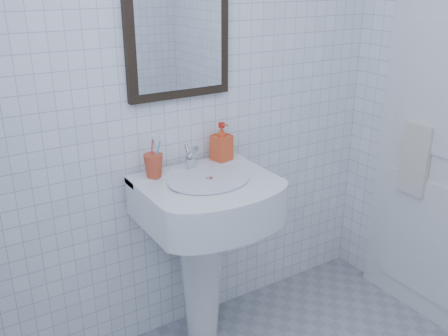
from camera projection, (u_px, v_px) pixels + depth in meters
wall_back at (190, 93)px, 2.33m from camera, size 2.20×0.02×2.50m
washbasin at (203, 234)px, 2.36m from camera, size 0.60×0.44×0.92m
faucet at (191, 159)px, 2.32m from camera, size 0.05×0.11×0.13m
toothbrush_cup at (154, 166)px, 2.23m from camera, size 0.10×0.10×0.10m
soap_dispenser at (222, 142)px, 2.42m from camera, size 0.10×0.10×0.19m
wall_mirror at (178, 28)px, 2.18m from camera, size 0.50×0.04×0.62m
bathroom_door at (448, 142)px, 2.45m from camera, size 0.04×0.80×2.00m
towel_ring at (422, 126)px, 2.53m from camera, size 0.01×0.18×0.18m
hand_towel at (415, 160)px, 2.59m from camera, size 0.03×0.16×0.38m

